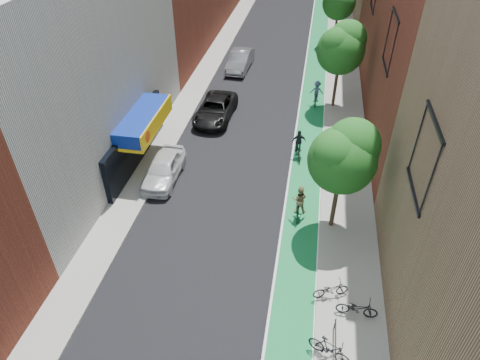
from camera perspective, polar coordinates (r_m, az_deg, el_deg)
The scene contains 16 objects.
bike_lane at distance 37.17m, azimuth 9.74°, elevation 11.23°, with size 2.00×68.00×0.01m, color #12693B.
sidewalk_left at distance 38.40m, azimuth -5.63°, elevation 12.58°, with size 2.00×68.00×0.15m, color gray.
sidewalk_right at distance 37.25m, azimuth 13.64°, elevation 10.87°, with size 3.00×68.00×0.15m, color gray.
building_left_white at distance 27.96m, azimuth -23.18°, elevation 13.27°, with size 8.00×20.00×12.00m, color silver.
tree_near at distance 21.02m, azimuth 13.70°, elevation 3.22°, with size 3.40×3.36×6.42m.
tree_mid at distance 33.51m, azimuth 13.41°, elevation 16.91°, with size 3.55×3.53×6.74m.
tree_far at distance 47.02m, azimuth 13.16°, elevation 22.28°, with size 3.30×3.25×6.21m.
parked_car_white at distance 26.56m, azimuth -10.14°, elevation 1.52°, with size 1.84×4.58×1.56m, color silver.
parked_car_black at distance 32.74m, azimuth -3.30°, elevation 9.42°, with size 2.52×5.47×1.52m, color black.
parked_car_silver at distance 41.14m, azimuth 0.00°, elevation 15.66°, with size 1.77×5.07×1.67m, color gray.
cyclist_lane_near at distance 23.59m, azimuth 7.87°, elevation -3.25°, with size 0.84×1.69×2.05m.
cyclist_lane_mid at distance 28.51m, azimuth 7.78°, elevation 4.33°, with size 1.04×1.97×1.92m.
cyclist_lane_far at distance 35.17m, azimuth 10.14°, elevation 11.17°, with size 1.07×1.75×1.97m.
parked_bike_near at distance 20.18m, azimuth 12.00°, elevation -14.08°, with size 0.58×1.65×0.87m, color black.
parked_bike_mid at distance 18.31m, azimuth 11.89°, elevation -21.22°, with size 0.52×1.84×1.10m, color black.
parked_bike_far at distance 19.77m, azimuth 15.34°, elevation -16.14°, with size 0.62×1.78×0.94m, color black.
Camera 1 is at (3.73, -7.50, 16.12)m, focal length 32.00 mm.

